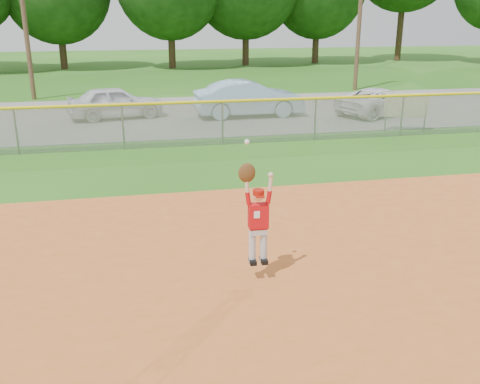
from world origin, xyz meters
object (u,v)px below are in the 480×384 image
Objects in this scene: sponsor_sign at (406,106)px; car_white_a at (116,102)px; car_white_b at (380,101)px; car_blue at (249,99)px; ballplayer at (257,214)px.

car_white_a is at bearing 156.00° from sponsor_sign.
car_white_a is 0.94× the size of car_white_b.
car_blue is at bearing 57.73° from car_white_b.
car_blue is 2.19× the size of ballplayer.
car_blue is 2.98× the size of sponsor_sign.
ballplayer is at bearing -128.21° from sponsor_sign.
car_white_a reaches higher than car_white_b.
ballplayer is at bearing 122.67° from car_white_b.
car_blue is 6.64m from sponsor_sign.
ballplayer reaches higher than car_white_b.
sponsor_sign is at bearing 145.73° from car_white_b.
car_white_a is 0.85× the size of car_blue.
car_white_a is 5.72m from car_blue.
car_blue reaches higher than car_white_b.
ballplayer is at bearing 177.54° from car_white_a.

